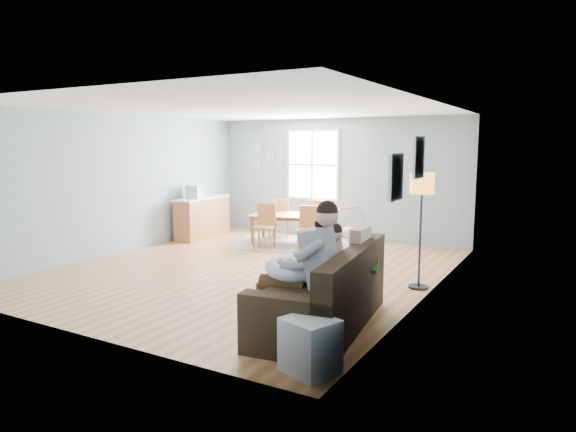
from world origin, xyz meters
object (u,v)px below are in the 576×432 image
Objects in this scene: sofa at (327,298)px; father at (305,263)px; baby_swing at (349,231)px; floor_lamp at (422,193)px; toddler at (326,255)px; dining_table at (294,229)px; chair_nw at (281,216)px; counter at (203,217)px; chair_sw at (265,223)px; chair_ne at (319,217)px; storage_cube at (309,345)px; monitor at (194,192)px; chair_se at (308,225)px.

sofa is 0.60m from father.
sofa is 4.46m from baby_swing.
floor_lamp reaches higher than baby_swing.
dining_table is (-2.68, 4.02, -0.48)m from toddler.
floor_lamp is at bearing -33.54° from chair_nw.
sofa reaches higher than counter.
chair_sw reaches higher than chair_nw.
chair_nw is at bearing 146.46° from floor_lamp.
toddler reaches higher than chair_ne.
dining_table is (-2.79, 4.22, -0.02)m from sofa.
chair_nw is at bearing 122.62° from storage_cube.
father is 4.35× the size of monitor.
chair_se is at bearing -54.17° from dining_table.
father is 6.49m from counter.
toddler is at bearing -59.64° from chair_se.
counter reaches higher than dining_table.
monitor reaches higher than chair_nw.
counter is (-4.89, 3.70, -0.33)m from toddler.
chair_se reaches higher than baby_swing.
chair_sw is 1.03× the size of chair_ne.
counter is at bearing 142.04° from sofa.
toddler is 1.59m from storage_cube.
chair_sw is at bearing 127.43° from father.
chair_nw reaches higher than storage_cube.
baby_swing is (3.50, 0.31, -0.08)m from counter.
toddler is 1.09× the size of chair_nw.
floor_lamp is 4.24m from chair_ne.
toddler is at bearing -48.34° from chair_sw.
toddler is at bearing -72.11° from dining_table.
chair_nw is (-3.88, 2.58, -0.92)m from floor_lamp.
baby_swing is at bearing 109.02° from toddler.
chair_nw is at bearing 105.49° from chair_sw.
counter is (-1.95, 0.39, -0.06)m from chair_sw.
baby_swing is (1.29, -0.02, 0.07)m from dining_table.
chair_se is at bearing -3.04° from counter.
dining_table is at bearing 120.40° from storage_cube.
sofa is at bearing -61.16° from toddler.
chair_se is at bearing 148.91° from floor_lamp.
dining_table is 0.79m from chair_se.
monitor is at bearing -169.83° from baby_swing.
father is at bearing -56.98° from chair_nw.
toddler reaches higher than sofa.
monitor is at bearing -179.38° from dining_table.
chair_nw is 0.99× the size of chair_ne.
monitor is (-1.57, -1.11, 0.57)m from chair_nw.
chair_ne is at bearing 115.43° from storage_cube.
father is 1.69× the size of chair_se.
sofa is 1.35× the size of dining_table.
father reaches higher than toddler.
toddler is 1.05× the size of chair_sw.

